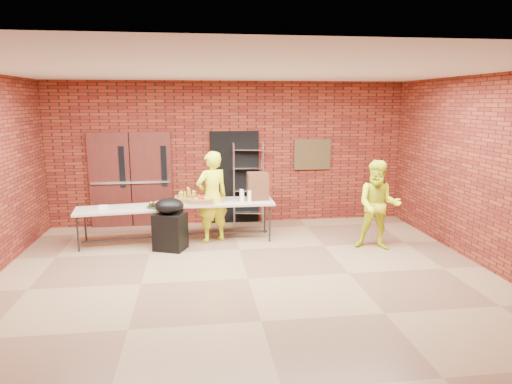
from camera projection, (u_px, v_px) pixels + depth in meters
room at (248, 179)px, 6.90m from camera, size 8.08×7.08×3.28m
double_doors at (131, 180)px, 10.06m from camera, size 1.78×0.12×2.10m
dark_doorway at (235, 177)px, 10.38m from camera, size 1.10×0.06×2.10m
bronze_plaque at (312, 154)px, 10.51m from camera, size 0.85×0.04×0.70m
wire_rack at (248, 184)px, 10.31m from camera, size 0.71×0.34×1.85m
table_left at (124, 211)px, 8.76m from camera, size 1.88×0.96×0.74m
table_right at (225, 204)px, 9.16m from camera, size 1.94×0.83×0.79m
basket_bananas at (188, 199)px, 8.99m from camera, size 0.49×0.38×0.15m
basket_oranges at (213, 198)px, 9.13m from camera, size 0.44×0.35×0.14m
basket_apples at (201, 200)px, 8.89m from camera, size 0.47×0.37×0.15m
muffin_tray at (158, 205)px, 8.81m from camera, size 0.43×0.43×0.11m
napkin_box at (103, 207)px, 8.72m from camera, size 0.17×0.12×0.06m
coffee_dispenser at (258, 186)px, 9.25m from camera, size 0.41×0.37×0.55m
cup_stack_front at (242, 196)px, 9.04m from camera, size 0.07×0.07×0.22m
cup_stack_mid at (249, 196)px, 9.07m from camera, size 0.07×0.07×0.22m
cup_stack_back at (242, 195)px, 9.15m from camera, size 0.08×0.08×0.23m
covered_grill at (170, 224)px, 8.54m from camera, size 0.68×0.63×0.99m
volunteer_woman at (212, 197)px, 8.95m from camera, size 0.78×0.67×1.81m
volunteer_man at (378, 205)px, 8.52m from camera, size 1.00×0.89×1.69m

